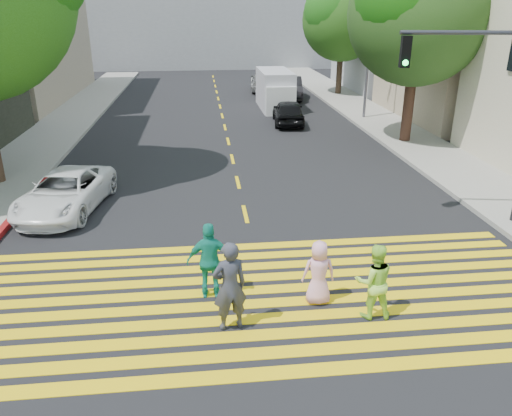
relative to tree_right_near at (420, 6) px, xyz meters
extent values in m
plane|color=black|center=(-8.22, -13.85, -5.94)|extent=(120.00, 120.00, 0.00)
cube|color=gray|center=(-16.72, 8.15, -5.87)|extent=(3.00, 40.00, 0.15)
cube|color=gray|center=(0.28, 1.15, -5.87)|extent=(3.00, 60.00, 0.15)
cube|color=maroon|center=(-15.12, -7.85, -5.86)|extent=(0.20, 8.00, 0.16)
cube|color=yellow|center=(-8.22, -15.05, -5.94)|extent=(13.40, 0.35, 0.01)
cube|color=yellow|center=(-8.22, -14.50, -5.94)|extent=(13.40, 0.35, 0.01)
cube|color=yellow|center=(-8.22, -13.95, -5.94)|extent=(13.40, 0.35, 0.01)
cube|color=yellow|center=(-8.22, -13.40, -5.94)|extent=(13.40, 0.35, 0.01)
cube|color=yellow|center=(-8.22, -12.85, -5.94)|extent=(13.40, 0.35, 0.01)
cube|color=yellow|center=(-8.22, -12.30, -5.94)|extent=(13.40, 0.35, 0.01)
cube|color=yellow|center=(-8.22, -11.75, -5.94)|extent=(13.40, 0.35, 0.01)
cube|color=yellow|center=(-8.22, -11.20, -5.94)|extent=(13.40, 0.35, 0.01)
cube|color=yellow|center=(-8.22, -10.65, -5.94)|extent=(13.40, 0.35, 0.01)
cube|color=yellow|center=(-8.22, -10.10, -5.94)|extent=(13.40, 0.35, 0.01)
cube|color=yellow|center=(-8.22, -7.85, -5.94)|extent=(0.12, 1.40, 0.01)
cube|color=yellow|center=(-8.22, -4.85, -5.94)|extent=(0.12, 1.40, 0.01)
cube|color=yellow|center=(-8.22, -1.85, -5.94)|extent=(0.12, 1.40, 0.01)
cube|color=yellow|center=(-8.22, 1.15, -5.94)|extent=(0.12, 1.40, 0.01)
cube|color=yellow|center=(-8.22, 4.15, -5.94)|extent=(0.12, 1.40, 0.01)
cube|color=yellow|center=(-8.22, 7.15, -5.94)|extent=(0.12, 1.40, 0.01)
cube|color=yellow|center=(-8.22, 10.15, -5.94)|extent=(0.12, 1.40, 0.01)
cube|color=yellow|center=(-8.22, 13.15, -5.94)|extent=(0.12, 1.40, 0.01)
cube|color=yellow|center=(-8.22, 16.15, -5.94)|extent=(0.12, 1.40, 0.01)
cube|color=yellow|center=(-8.22, 19.15, -5.94)|extent=(0.12, 1.40, 0.01)
cube|color=yellow|center=(-8.22, 22.15, -5.94)|extent=(0.12, 1.40, 0.01)
cube|color=yellow|center=(-8.22, 25.15, -5.94)|extent=(0.12, 1.40, 0.01)
cube|color=tan|center=(6.78, 5.15, -0.94)|extent=(10.00, 10.00, 10.00)
cube|color=gray|center=(6.78, 16.15, -0.94)|extent=(10.00, 10.00, 10.00)
cube|color=gray|center=(-8.22, 34.15, 0.06)|extent=(30.00, 8.00, 12.00)
cylinder|color=#3B2013|center=(-0.06, -0.07, -4.34)|extent=(0.63, 0.63, 3.20)
sphere|color=#1F4C16|center=(-0.06, -0.07, -0.33)|extent=(7.97, 7.97, 6.03)
cylinder|color=black|center=(0.43, 13.63, -4.50)|extent=(0.51, 0.51, 2.88)
sphere|color=#235E13|center=(0.43, 13.63, -0.86)|extent=(6.99, 6.99, 5.49)
sphere|color=#22580A|center=(1.38, 14.25, -0.04)|extent=(5.24, 5.24, 4.12)
sphere|color=#0D6411|center=(-0.42, 13.14, -0.31)|extent=(4.89, 4.89, 3.85)
imported|color=#353742|center=(-9.03, -13.62, -5.01)|extent=(0.76, 0.59, 1.86)
imported|color=#B5F64D|center=(-6.15, -13.53, -5.14)|extent=(0.82, 0.66, 1.60)
imported|color=#F4AAC4|center=(-7.12, -12.90, -5.23)|extent=(0.71, 0.48, 1.42)
imported|color=#16917C|center=(-9.37, -12.40, -5.09)|extent=(1.01, 0.43, 1.72)
imported|color=white|center=(-13.69, -6.95, -5.34)|extent=(2.68, 4.63, 1.21)
imported|color=black|center=(-4.77, 4.54, -5.28)|extent=(1.89, 3.99, 1.32)
imported|color=#9A9A9A|center=(-4.58, 16.23, -5.21)|extent=(2.55, 5.25, 1.47)
imported|color=black|center=(-3.27, 12.56, -5.22)|extent=(2.08, 4.56, 1.45)
cube|color=#B5B4BF|center=(-4.83, 9.27, -4.79)|extent=(1.87, 4.62, 2.31)
cube|color=silver|center=(-4.82, 7.24, -5.11)|extent=(1.76, 1.11, 1.66)
cylinder|color=black|center=(-5.56, 7.60, -5.62)|extent=(0.23, 0.65, 0.65)
cylinder|color=black|center=(-4.08, 7.61, -5.62)|extent=(0.23, 0.65, 0.65)
cylinder|color=black|center=(-5.57, 10.93, -5.62)|extent=(0.23, 0.65, 0.65)
cylinder|color=black|center=(-4.09, 10.93, -5.62)|extent=(0.23, 0.65, 0.65)
cylinder|color=#2D2F36|center=(-2.43, -9.20, -0.66)|extent=(3.74, 0.74, 0.11)
cube|color=black|center=(-4.11, -8.91, -1.13)|extent=(0.28, 0.28, 0.79)
sphere|color=#17E34B|center=(-4.13, -9.04, -1.39)|extent=(0.17, 0.17, 0.15)
cylinder|color=#5E5B66|center=(-0.34, 5.23, -1.87)|extent=(0.17, 0.17, 8.14)
camera|label=1|loc=(-9.44, -21.90, -0.07)|focal=35.00mm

